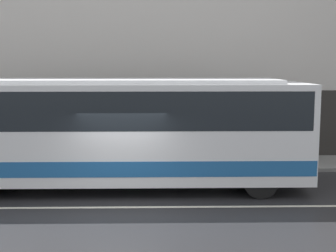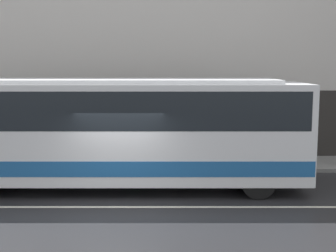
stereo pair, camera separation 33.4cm
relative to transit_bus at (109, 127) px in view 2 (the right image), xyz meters
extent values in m
plane|color=#262628|center=(0.49, -1.94, -1.92)|extent=(60.00, 60.00, 0.00)
cube|color=gray|center=(0.49, 3.28, -1.85)|extent=(60.00, 2.44, 0.13)
cube|color=silver|center=(0.49, 4.64, 3.66)|extent=(60.00, 0.30, 11.14)
cube|color=#2D2B28|center=(0.49, 4.48, -0.52)|extent=(60.00, 0.06, 2.79)
cube|color=beige|center=(0.49, -1.94, -1.91)|extent=(54.00, 0.14, 0.01)
cube|color=white|center=(-0.01, 0.00, -0.10)|extent=(12.12, 2.59, 2.93)
cube|color=#1E5999|center=(-0.01, 0.00, -1.02)|extent=(12.06, 2.62, 0.45)
cube|color=black|center=(-0.01, 0.00, 0.63)|extent=(11.75, 2.61, 1.11)
cube|color=orange|center=(6.00, 0.00, 1.17)|extent=(0.12, 1.94, 0.28)
cube|color=white|center=(-0.01, 0.00, 1.42)|extent=(10.30, 2.20, 0.12)
cylinder|color=black|center=(4.45, -1.14, -1.41)|extent=(1.00, 0.28, 1.00)
cylinder|color=black|center=(4.45, 1.14, -1.41)|extent=(1.00, 0.28, 1.00)
cylinder|color=black|center=(-3.66, 1.14, -1.41)|extent=(1.00, 0.28, 1.00)
cylinder|color=#1E5933|center=(0.52, 3.35, -1.11)|extent=(0.36, 0.36, 1.36)
sphere|color=tan|center=(0.52, 3.35, -0.30)|extent=(0.25, 0.25, 0.25)
camera|label=1|loc=(1.52, -14.21, 1.98)|focal=50.00mm
camera|label=2|loc=(1.86, -14.21, 1.98)|focal=50.00mm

